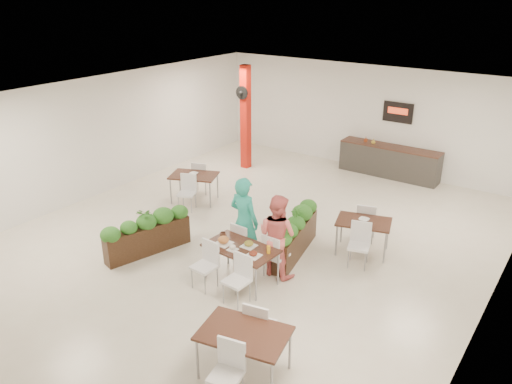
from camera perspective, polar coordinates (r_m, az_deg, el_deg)
ground at (r=11.52m, az=-0.35°, el=-5.19°), size 12.00×12.00×0.00m
room_shell at (r=10.73m, az=-0.38°, el=4.34°), size 10.10×12.10×3.22m
red_column at (r=15.48m, az=-1.22°, el=8.62°), size 0.40×0.41×3.20m
service_counter at (r=15.57m, az=14.97°, el=3.52°), size 3.00×0.64×2.20m
main_table at (r=9.61m, az=-1.81°, el=-6.91°), size 1.44×1.68×0.92m
diner_man at (r=10.14m, az=-1.36°, el=-3.32°), size 0.71×0.49×1.88m
diner_woman at (r=9.77m, az=2.42°, el=-4.97°), size 0.86×0.69×1.70m
planter_left at (r=10.90m, az=-12.33°, el=-4.38°), size 0.84×1.96×1.05m
planter_right at (r=10.63m, az=4.54°, el=-4.68°), size 0.75×2.05×1.09m
side_table_a at (r=13.29m, az=-7.10°, el=1.50°), size 1.42×1.65×0.92m
side_table_b at (r=10.86m, az=12.17°, el=-3.85°), size 1.29×1.67×0.92m
side_table_c at (r=7.51m, az=-1.37°, el=-16.43°), size 1.43×1.67×0.92m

